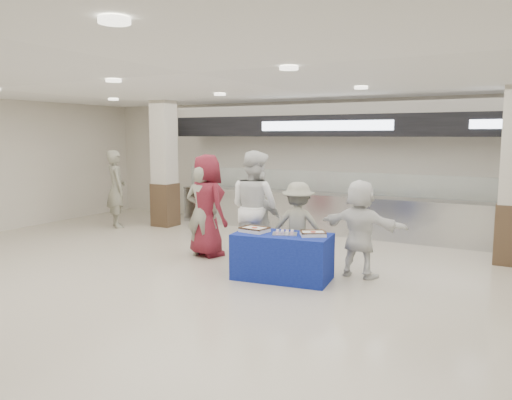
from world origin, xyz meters
The scene contains 14 objects.
ground centered at (0.00, 0.00, 0.00)m, with size 14.00×14.00×0.00m, color beige.
serving_line centered at (0.00, 5.40, 1.16)m, with size 8.70×0.85×2.80m.
column_left centered at (-4.00, 4.20, 1.53)m, with size 0.55×0.55×3.20m.
display_table centered at (0.79, 1.31, 0.38)m, with size 1.55×0.78×0.75m, color navy.
sheet_cake_left centered at (0.31, 1.23, 0.80)m, with size 0.46×0.38×0.09m.
sheet_cake_right centered at (1.28, 1.40, 0.79)m, with size 0.49×0.46×0.09m.
cupcake_tray centered at (0.84, 1.29, 0.78)m, with size 0.48×0.42×0.06m.
civilian_maroon centered at (-1.19, 2.04, 0.99)m, with size 0.96×0.63×1.97m, color maroon.
soldier_a centered at (-1.25, 1.95, 0.88)m, with size 0.64×0.42×1.75m, color gray.
chef_tall centered at (-0.08, 1.95, 1.03)m, with size 1.00×0.78×2.06m, color white.
chef_short centered at (-0.05, 2.13, 0.73)m, with size 0.86×0.36×1.47m, color white.
soldier_b centered at (0.78, 1.95, 0.77)m, with size 0.99×0.57×1.54m, color gray.
civilian_white centered at (1.84, 2.05, 0.81)m, with size 1.51×0.48×1.62m, color white.
soldier_bg centered at (-4.97, 3.46, 0.98)m, with size 0.72×0.47×1.96m, color gray.
Camera 1 is at (4.26, -5.82, 2.33)m, focal length 35.00 mm.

